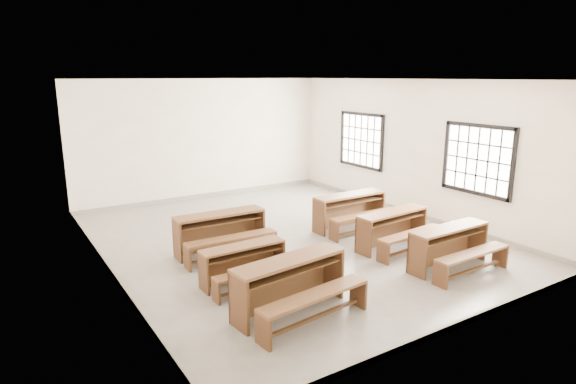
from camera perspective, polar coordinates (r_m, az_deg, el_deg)
room at (r=9.49m, az=0.46°, el=6.79°), size 8.50×8.50×3.20m
desk_set_0 at (r=6.85m, az=0.45°, el=-10.61°), size 1.84×1.11×0.79m
desk_set_1 at (r=7.83m, az=-5.19°, el=-8.20°), size 1.42×0.76×0.63m
desk_set_2 at (r=9.15m, az=-7.91°, el=-4.48°), size 1.74×0.93×0.77m
desk_set_3 at (r=8.84m, az=18.75°, el=-5.90°), size 1.63×0.87×0.73m
desk_set_4 at (r=9.56m, az=12.46°, el=-4.05°), size 1.67×0.96×0.72m
desk_set_5 at (r=10.57m, az=7.50°, el=-1.99°), size 1.71×0.89×0.77m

